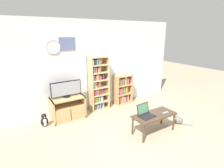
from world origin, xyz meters
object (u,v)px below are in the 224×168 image
Objects in this scene: bookshelf_tall at (98,85)px; remote_near_laptop at (165,113)px; coffee_table at (154,116)px; television at (66,89)px; penguin_figurine at (44,121)px; laptop at (145,113)px; bookshelf_short at (122,90)px; cat at (178,120)px; tv_stand at (68,108)px.

remote_near_laptop is at bearing -68.96° from bookshelf_tall.
coffee_table is 0.29m from remote_near_laptop.
television is 0.94m from penguin_figurine.
remote_near_laptop is (0.75, -1.94, -0.30)m from bookshelf_tall.
television is 4.91× the size of remote_near_laptop.
television reaches higher than laptop.
television is 0.85× the size of bookshelf_short.
television is 1.94× the size of cat.
penguin_figurine is at bearing -174.66° from bookshelf_short.
bookshelf_tall reaches higher than cat.
laptop is at bearing -109.21° from bookshelf_short.
laptop is at bearing -81.84° from bookshelf_tall.
bookshelf_short is 2.76× the size of penguin_figurine.
laptop is (1.23, -1.67, 0.22)m from tv_stand.
laptop is at bearing 78.47° from remote_near_laptop.
television is at bearing 120.86° from laptop.
bookshelf_tall is 9.82× the size of remote_near_laptop.
coffee_table is (-0.40, -1.85, -0.05)m from bookshelf_short.
tv_stand is 0.54× the size of bookshelf_tall.
bookshelf_short reaches higher than coffee_table.
cat is at bearing -3.03° from coffee_table.
coffee_table is 6.29× the size of remote_near_laptop.
coffee_table is (1.45, -1.73, 0.10)m from tv_stand.
bookshelf_short is 1.95m from remote_near_laptop.
coffee_table is at bearing 151.31° from cat.
television reaches higher than remote_near_laptop.
cat is (0.82, -0.04, -0.29)m from coffee_table.
remote_near_laptop is (1.72, -1.85, -0.36)m from television.
television is 0.50× the size of bookshelf_tall.
remote_near_laptop is at bearing -93.96° from bookshelf_short.
tv_stand is 0.67m from penguin_figurine.
bookshelf_short reaches higher than laptop.
bookshelf_short is 2.53m from penguin_figurine.
cat is (1.31, -1.90, -0.66)m from bookshelf_tall.
penguin_figurine is at bearing 59.41° from remote_near_laptop.
coffee_table is 2.72× the size of laptop.
cat is (2.28, -1.81, -0.71)m from television.
tv_stand is 5.28× the size of remote_near_laptop.
bookshelf_short is 2.50× the size of laptop.
television reaches higher than cat.
bookshelf_short reaches higher than tv_stand.
bookshelf_tall is 1.70× the size of bookshelf_short.
tv_stand is 2.52× the size of penguin_figurine.
tv_stand is 0.91× the size of bookshelf_short.
tv_stand is at bearing 116.45° from cat.
laptop is at bearing -39.76° from penguin_figurine.
coffee_table reaches higher than cat.
television is 2.35× the size of penguin_figurine.
bookshelf_tall reaches higher than remote_near_laptop.
television is 2.55m from remote_near_laptop.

